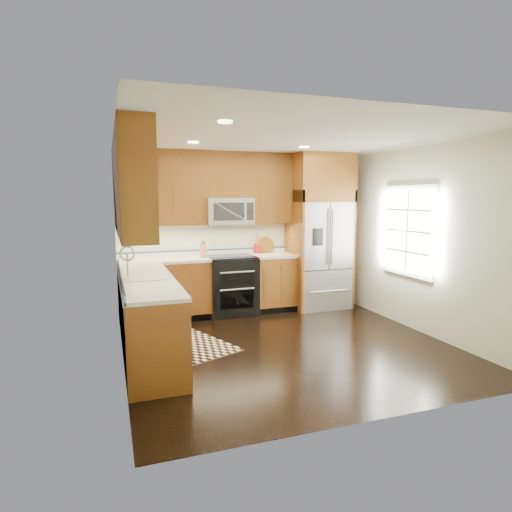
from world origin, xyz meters
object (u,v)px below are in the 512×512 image
object	(u,v)px
utensil_crock	(257,246)
rug	(187,344)
knife_block	(203,251)
range	(231,285)
refrigerator	(319,232)

from	to	relation	value
utensil_crock	rug	bearing A→B (deg)	-135.11
rug	knife_block	xyz separation A→B (m)	(0.51, 1.30, 1.04)
utensil_crock	range	bearing A→B (deg)	-155.88
refrigerator	rug	distance (m)	3.06
rug	utensil_crock	world-z (taller)	utensil_crock
range	refrigerator	size ratio (longest dim) A/B	0.36
rug	knife_block	size ratio (longest dim) A/B	5.16
range	knife_block	world-z (taller)	knife_block
range	knife_block	bearing A→B (deg)	171.36
knife_block	range	bearing A→B (deg)	-8.64
rug	knife_block	bearing A→B (deg)	45.44
refrigerator	knife_block	size ratio (longest dim) A/B	10.06
refrigerator	knife_block	xyz separation A→B (m)	(-1.99, 0.10, -0.26)
refrigerator	utensil_crock	xyz separation A→B (m)	(-1.02, 0.27, -0.25)
refrigerator	knife_block	distance (m)	2.01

